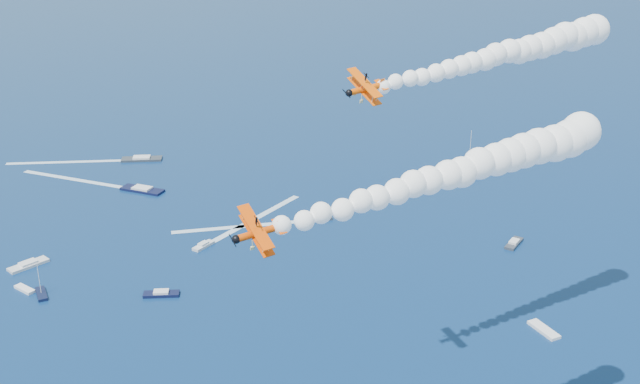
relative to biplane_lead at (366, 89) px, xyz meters
name	(u,v)px	position (x,y,z in m)	size (l,w,h in m)	color
biplane_lead	(366,89)	(0.00, 0.00, 0.00)	(6.97, 7.82, 4.71)	#FF5905
biplane_trail	(259,233)	(-25.03, -29.27, -7.14)	(6.36, 7.13, 4.30)	#F04A05
smoke_trail_lead	(497,56)	(25.82, 5.52, 1.98)	(51.30, 15.33, 9.49)	white
smoke_trail_trail	(446,176)	(1.00, -24.84, -5.16)	(51.67, 13.39, 9.49)	white
spectator_boats	(110,245)	(-35.74, 84.82, -60.33)	(208.21, 167.57, 0.70)	#303740
boat_wakes	(152,194)	(-20.45, 117.09, -60.65)	(83.84, 82.95, 0.04)	white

